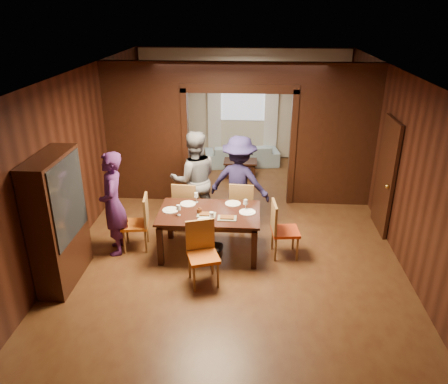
# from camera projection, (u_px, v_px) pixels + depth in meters

# --- Properties ---
(floor) EXTENTS (9.00, 9.00, 0.00)m
(floor) POSITION_uv_depth(u_px,v_px,m) (235.00, 236.00, 7.99)
(floor) COLOR #4C2615
(floor) RESTS_ON ground
(ceiling) EXTENTS (5.50, 9.00, 0.02)m
(ceiling) POSITION_uv_depth(u_px,v_px,m) (236.00, 74.00, 6.84)
(ceiling) COLOR silver
(ceiling) RESTS_ON room_walls
(room_walls) EXTENTS (5.52, 9.01, 2.90)m
(room_walls) POSITION_uv_depth(u_px,v_px,m) (239.00, 129.00, 9.12)
(room_walls) COLOR black
(room_walls) RESTS_ON floor
(person_purple) EXTENTS (0.58, 0.73, 1.78)m
(person_purple) POSITION_uv_depth(u_px,v_px,m) (113.00, 204.00, 7.18)
(person_purple) COLOR #421B4F
(person_purple) RESTS_ON floor
(person_grey) EXTENTS (1.05, 0.91, 1.85)m
(person_grey) POSITION_uv_depth(u_px,v_px,m) (194.00, 180.00, 8.05)
(person_grey) COLOR slate
(person_grey) RESTS_ON floor
(person_navy) EXTENTS (1.27, 0.94, 1.76)m
(person_navy) POSITION_uv_depth(u_px,v_px,m) (239.00, 182.00, 8.05)
(person_navy) COLOR #1E1940
(person_navy) RESTS_ON floor
(sofa) EXTENTS (2.00, 1.05, 0.56)m
(sofa) POSITION_uv_depth(u_px,v_px,m) (242.00, 154.00, 11.40)
(sofa) COLOR #97B5C5
(sofa) RESTS_ON floor
(serving_bowl) EXTENTS (0.34, 0.34, 0.08)m
(serving_bowl) POSITION_uv_depth(u_px,v_px,m) (213.00, 209.00, 7.20)
(serving_bowl) COLOR black
(serving_bowl) RESTS_ON dining_table
(dining_table) EXTENTS (1.67, 1.04, 0.76)m
(dining_table) POSITION_uv_depth(u_px,v_px,m) (210.00, 232.00, 7.34)
(dining_table) COLOR black
(dining_table) RESTS_ON floor
(coffee_table) EXTENTS (0.80, 0.50, 0.40)m
(coffee_table) POSITION_uv_depth(u_px,v_px,m) (240.00, 168.00, 10.68)
(coffee_table) COLOR black
(coffee_table) RESTS_ON floor
(chair_left) EXTENTS (0.50, 0.50, 0.97)m
(chair_left) POSITION_uv_depth(u_px,v_px,m) (135.00, 223.00, 7.43)
(chair_left) COLOR #C85A12
(chair_left) RESTS_ON floor
(chair_right) EXTENTS (0.48, 0.48, 0.97)m
(chair_right) POSITION_uv_depth(u_px,v_px,m) (285.00, 230.00, 7.21)
(chair_right) COLOR red
(chair_right) RESTS_ON floor
(chair_far_l) EXTENTS (0.47, 0.47, 0.97)m
(chair_far_l) POSITION_uv_depth(u_px,v_px,m) (187.00, 205.00, 8.08)
(chair_far_l) COLOR #C06912
(chair_far_l) RESTS_ON floor
(chair_far_r) EXTENTS (0.47, 0.47, 0.97)m
(chair_far_r) POSITION_uv_depth(u_px,v_px,m) (242.00, 205.00, 8.09)
(chair_far_r) COLOR #E74B15
(chair_far_r) RESTS_ON floor
(chair_near) EXTENTS (0.56, 0.56, 0.97)m
(chair_near) POSITION_uv_depth(u_px,v_px,m) (203.00, 255.00, 6.48)
(chair_near) COLOR #C65512
(chair_near) RESTS_ON floor
(hutch) EXTENTS (0.40, 1.20, 2.00)m
(hutch) POSITION_uv_depth(u_px,v_px,m) (58.00, 221.00, 6.38)
(hutch) COLOR black
(hutch) RESTS_ON floor
(door_right) EXTENTS (0.06, 0.90, 2.10)m
(door_right) POSITION_uv_depth(u_px,v_px,m) (386.00, 176.00, 7.86)
(door_right) COLOR black
(door_right) RESTS_ON floor
(window_far) EXTENTS (1.20, 0.03, 1.30)m
(window_far) POSITION_uv_depth(u_px,v_px,m) (243.00, 95.00, 11.38)
(window_far) COLOR silver
(window_far) RESTS_ON back_wall
(curtain_left) EXTENTS (0.35, 0.06, 2.40)m
(curtain_left) POSITION_uv_depth(u_px,v_px,m) (214.00, 112.00, 11.57)
(curtain_left) COLOR white
(curtain_left) RESTS_ON back_wall
(curtain_right) EXTENTS (0.35, 0.06, 2.40)m
(curtain_right) POSITION_uv_depth(u_px,v_px,m) (271.00, 113.00, 11.47)
(curtain_right) COLOR white
(curtain_right) RESTS_ON back_wall
(plate_left) EXTENTS (0.27, 0.27, 0.01)m
(plate_left) POSITION_uv_depth(u_px,v_px,m) (171.00, 210.00, 7.24)
(plate_left) COLOR silver
(plate_left) RESTS_ON dining_table
(plate_far_l) EXTENTS (0.27, 0.27, 0.01)m
(plate_far_l) POSITION_uv_depth(u_px,v_px,m) (188.00, 204.00, 7.47)
(plate_far_l) COLOR white
(plate_far_l) RESTS_ON dining_table
(plate_far_r) EXTENTS (0.27, 0.27, 0.01)m
(plate_far_r) POSITION_uv_depth(u_px,v_px,m) (233.00, 203.00, 7.48)
(plate_far_r) COLOR white
(plate_far_r) RESTS_ON dining_table
(plate_right) EXTENTS (0.27, 0.27, 0.01)m
(plate_right) POSITION_uv_depth(u_px,v_px,m) (247.00, 212.00, 7.17)
(plate_right) COLOR white
(plate_right) RESTS_ON dining_table
(plate_near) EXTENTS (0.27, 0.27, 0.01)m
(plate_near) POSITION_uv_depth(u_px,v_px,m) (206.00, 220.00, 6.91)
(plate_near) COLOR silver
(plate_near) RESTS_ON dining_table
(platter_a) EXTENTS (0.30, 0.20, 0.04)m
(platter_a) POSITION_uv_depth(u_px,v_px,m) (206.00, 214.00, 7.07)
(platter_a) COLOR gray
(platter_a) RESTS_ON dining_table
(platter_b) EXTENTS (0.30, 0.20, 0.04)m
(platter_b) POSITION_uv_depth(u_px,v_px,m) (227.00, 218.00, 6.96)
(platter_b) COLOR gray
(platter_b) RESTS_ON dining_table
(wineglass_left) EXTENTS (0.08, 0.08, 0.18)m
(wineglass_left) POSITION_uv_depth(u_px,v_px,m) (179.00, 210.00, 7.05)
(wineglass_left) COLOR silver
(wineglass_left) RESTS_ON dining_table
(wineglass_far) EXTENTS (0.08, 0.08, 0.18)m
(wineglass_far) POSITION_uv_depth(u_px,v_px,m) (196.00, 198.00, 7.50)
(wineglass_far) COLOR white
(wineglass_far) RESTS_ON dining_table
(wineglass_right) EXTENTS (0.08, 0.08, 0.18)m
(wineglass_right) POSITION_uv_depth(u_px,v_px,m) (246.00, 205.00, 7.24)
(wineglass_right) COLOR white
(wineglass_right) RESTS_ON dining_table
(tumbler) EXTENTS (0.07, 0.07, 0.14)m
(tumbler) POSITION_uv_depth(u_px,v_px,m) (212.00, 216.00, 6.89)
(tumbler) COLOR silver
(tumbler) RESTS_ON dining_table
(condiment_jar) EXTENTS (0.08, 0.08, 0.11)m
(condiment_jar) POSITION_uv_depth(u_px,v_px,m) (199.00, 211.00, 7.11)
(condiment_jar) COLOR #4E2612
(condiment_jar) RESTS_ON dining_table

